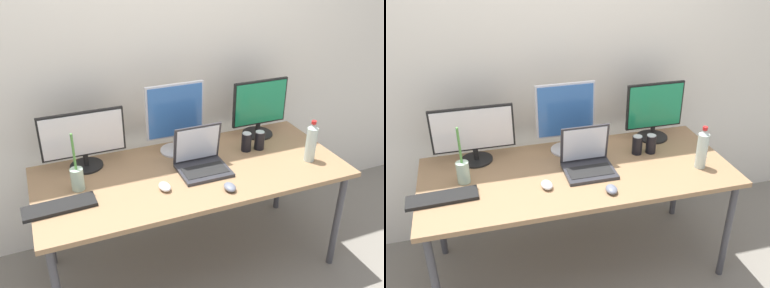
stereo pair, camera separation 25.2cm
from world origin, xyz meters
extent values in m
plane|color=gray|center=(0.00, 0.00, 0.00)|extent=(16.00, 16.00, 0.00)
cube|color=silver|center=(0.00, 0.59, 1.30)|extent=(7.00, 0.08, 2.60)
cylinder|color=#424247|center=(0.88, -0.35, 0.35)|extent=(0.04, 0.04, 0.71)
cylinder|color=#424247|center=(-0.88, 0.35, 0.35)|extent=(0.04, 0.04, 0.71)
cylinder|color=#424247|center=(0.88, 0.35, 0.35)|extent=(0.04, 0.04, 0.71)
cube|color=#93704C|center=(0.00, 0.00, 0.72)|extent=(1.88, 0.81, 0.03)
cylinder|color=black|center=(-0.59, 0.28, 0.75)|extent=(0.20, 0.20, 0.01)
cylinder|color=black|center=(-0.59, 0.28, 0.79)|extent=(0.03, 0.03, 0.07)
cube|color=black|center=(-0.59, 0.28, 0.96)|extent=(0.50, 0.02, 0.28)
cube|color=white|center=(-0.59, 0.27, 0.96)|extent=(0.48, 0.01, 0.26)
cylinder|color=silver|center=(-0.01, 0.27, 0.75)|extent=(0.20, 0.20, 0.01)
cylinder|color=silver|center=(-0.01, 0.27, 0.80)|extent=(0.03, 0.03, 0.10)
cube|color=silver|center=(-0.01, 0.27, 1.03)|extent=(0.38, 0.02, 0.35)
cube|color=#3366B2|center=(-0.01, 0.26, 1.03)|extent=(0.36, 0.01, 0.33)
cylinder|color=black|center=(0.62, 0.29, 0.75)|extent=(0.21, 0.21, 0.01)
cylinder|color=black|center=(0.62, 0.29, 0.79)|extent=(0.03, 0.03, 0.07)
cube|color=black|center=(0.62, 0.29, 0.98)|extent=(0.40, 0.02, 0.32)
cube|color=#1E8C59|center=(0.62, 0.28, 0.98)|extent=(0.38, 0.01, 0.29)
cube|color=#2D2D33|center=(0.06, -0.04, 0.75)|extent=(0.30, 0.25, 0.02)
cube|color=black|center=(0.06, -0.06, 0.76)|extent=(0.26, 0.14, 0.00)
cube|color=#2D2D33|center=(0.06, 0.06, 0.88)|extent=(0.30, 0.05, 0.25)
cube|color=silver|center=(0.06, 0.06, 0.88)|extent=(0.27, 0.04, 0.22)
cube|color=black|center=(-0.79, -0.10, 0.75)|extent=(0.39, 0.14, 0.02)
ellipsoid|color=slate|center=(0.12, -0.28, 0.76)|extent=(0.07, 0.09, 0.04)
ellipsoid|color=silver|center=(-0.22, -0.14, 0.76)|extent=(0.07, 0.10, 0.04)
cylinder|color=silver|center=(0.74, -0.16, 0.85)|extent=(0.07, 0.07, 0.22)
cone|color=silver|center=(0.74, -0.16, 0.98)|extent=(0.06, 0.06, 0.03)
cylinder|color=red|center=(0.74, -0.16, 1.00)|extent=(0.03, 0.03, 0.02)
cylinder|color=black|center=(0.52, 0.09, 0.80)|extent=(0.07, 0.07, 0.12)
cylinder|color=silver|center=(0.52, 0.09, 0.86)|extent=(0.06, 0.06, 0.00)
cylinder|color=black|center=(0.43, 0.10, 0.80)|extent=(0.07, 0.07, 0.12)
cylinder|color=silver|center=(0.43, 0.10, 0.86)|extent=(0.06, 0.06, 0.00)
cylinder|color=#B2D1B7|center=(-0.67, 0.05, 0.81)|extent=(0.07, 0.07, 0.13)
cylinder|color=#519342|center=(-0.67, 0.05, 0.98)|extent=(0.01, 0.01, 0.22)
camera|label=1|loc=(-0.83, -2.08, 2.08)|focal=40.00mm
camera|label=2|loc=(-0.59, -2.16, 2.08)|focal=40.00mm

